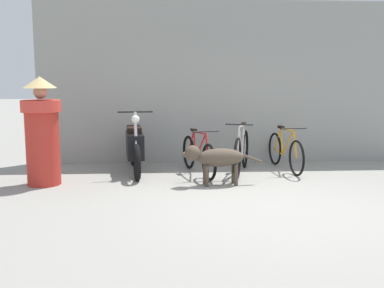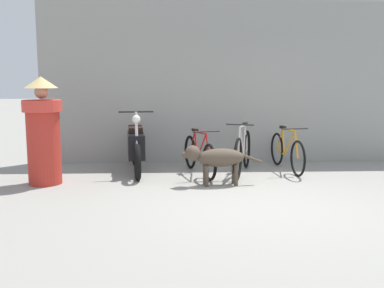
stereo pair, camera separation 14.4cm
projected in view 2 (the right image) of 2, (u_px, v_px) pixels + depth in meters
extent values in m
plane|color=gray|center=(265.00, 204.00, 5.97)|extent=(60.00, 60.00, 0.00)
cube|color=gray|center=(235.00, 83.00, 8.83)|extent=(7.59, 0.20, 3.14)
torus|color=black|center=(209.00, 162.00, 7.29)|extent=(0.21, 0.60, 0.61)
torus|color=black|center=(190.00, 152.00, 8.28)|extent=(0.21, 0.60, 0.61)
cylinder|color=red|center=(201.00, 147.00, 7.65)|extent=(0.16, 0.51, 0.51)
cylinder|color=red|center=(196.00, 145.00, 7.94)|extent=(0.06, 0.14, 0.47)
cylinder|color=red|center=(200.00, 133.00, 7.66)|extent=(0.19, 0.59, 0.06)
cylinder|color=red|center=(193.00, 155.00, 8.10)|extent=(0.13, 0.39, 0.07)
cylinder|color=red|center=(193.00, 142.00, 8.12)|extent=(0.11, 0.31, 0.43)
cylinder|color=red|center=(208.00, 148.00, 7.34)|extent=(0.08, 0.18, 0.45)
cube|color=black|center=(195.00, 130.00, 7.95)|extent=(0.12, 0.19, 0.05)
cylinder|color=black|center=(206.00, 132.00, 7.37)|extent=(0.45, 0.14, 0.02)
torus|color=black|center=(238.00, 159.00, 7.35)|extent=(0.25, 0.68, 0.70)
torus|color=black|center=(247.00, 149.00, 8.34)|extent=(0.25, 0.68, 0.70)
cylinder|color=beige|center=(242.00, 142.00, 7.70)|extent=(0.18, 0.50, 0.58)
cylinder|color=beige|center=(244.00, 140.00, 7.99)|extent=(0.07, 0.13, 0.53)
cylinder|color=beige|center=(243.00, 126.00, 7.71)|extent=(0.20, 0.58, 0.06)
cylinder|color=beige|center=(245.00, 152.00, 8.16)|extent=(0.14, 0.38, 0.08)
cylinder|color=beige|center=(246.00, 138.00, 8.17)|extent=(0.12, 0.30, 0.49)
cylinder|color=beige|center=(239.00, 143.00, 7.39)|extent=(0.08, 0.18, 0.52)
cube|color=black|center=(245.00, 124.00, 8.00)|extent=(0.12, 0.19, 0.05)
cylinder|color=black|center=(240.00, 125.00, 7.42)|extent=(0.45, 0.16, 0.02)
torus|color=black|center=(298.00, 159.00, 7.60)|extent=(0.11, 0.62, 0.62)
torus|color=black|center=(277.00, 149.00, 8.61)|extent=(0.11, 0.62, 0.62)
cylinder|color=orange|center=(289.00, 143.00, 7.96)|extent=(0.09, 0.51, 0.52)
cylinder|color=orange|center=(283.00, 142.00, 8.26)|extent=(0.04, 0.13, 0.47)
cylinder|color=orange|center=(289.00, 130.00, 7.98)|extent=(0.10, 0.59, 0.06)
cylinder|color=orange|center=(280.00, 152.00, 8.43)|extent=(0.07, 0.39, 0.07)
cylinder|color=orange|center=(280.00, 139.00, 8.44)|extent=(0.06, 0.31, 0.44)
cylinder|color=orange|center=(296.00, 145.00, 7.65)|extent=(0.05, 0.18, 0.46)
cube|color=black|center=(283.00, 127.00, 8.27)|extent=(0.09, 0.19, 0.05)
cylinder|color=black|center=(295.00, 129.00, 7.68)|extent=(0.46, 0.08, 0.02)
torus|color=black|center=(138.00, 162.00, 7.33)|extent=(0.17, 0.61, 0.60)
torus|color=black|center=(135.00, 150.00, 8.57)|extent=(0.17, 0.61, 0.60)
cube|color=black|center=(136.00, 145.00, 7.92)|extent=(0.38, 0.92, 0.42)
cube|color=black|center=(135.00, 129.00, 8.04)|extent=(0.31, 0.60, 0.10)
cylinder|color=silver|center=(136.00, 130.00, 7.49)|extent=(0.07, 0.15, 0.62)
cylinder|color=silver|center=(137.00, 155.00, 7.41)|extent=(0.07, 0.22, 0.22)
cylinder|color=black|center=(136.00, 112.00, 7.49)|extent=(0.58, 0.10, 0.03)
sphere|color=silver|center=(136.00, 119.00, 7.48)|extent=(0.16, 0.16, 0.14)
ellipsoid|color=#4C3F33|center=(221.00, 158.00, 6.99)|extent=(0.77, 0.36, 0.29)
cylinder|color=#4C3F33|center=(207.00, 176.00, 6.92)|extent=(0.07, 0.07, 0.33)
cylinder|color=#4C3F33|center=(205.00, 174.00, 7.07)|extent=(0.07, 0.07, 0.33)
cylinder|color=#4C3F33|center=(236.00, 175.00, 6.98)|extent=(0.07, 0.07, 0.33)
cylinder|color=#4C3F33|center=(234.00, 173.00, 7.14)|extent=(0.07, 0.07, 0.33)
sphere|color=#4C3F33|center=(193.00, 153.00, 6.92)|extent=(0.27, 0.27, 0.25)
ellipsoid|color=#4C3F33|center=(186.00, 155.00, 6.91)|extent=(0.14, 0.11, 0.09)
cylinder|color=#4C3F33|center=(252.00, 159.00, 7.06)|extent=(0.32, 0.08, 0.16)
cylinder|color=#B72D23|center=(44.00, 142.00, 7.04)|extent=(0.72, 0.72, 1.33)
cylinder|color=#D63C32|center=(42.00, 106.00, 6.96)|extent=(0.85, 0.85, 0.18)
sphere|color=tan|center=(41.00, 92.00, 6.92)|extent=(0.29, 0.29, 0.21)
cone|color=tan|center=(41.00, 82.00, 6.90)|extent=(0.71, 0.71, 0.18)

